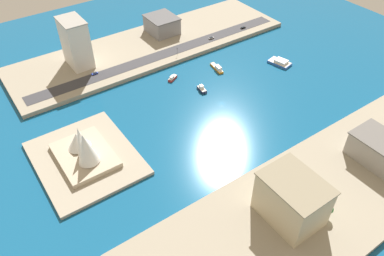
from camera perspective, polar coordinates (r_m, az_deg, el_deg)
name	(u,v)px	position (r m, az deg, el deg)	size (l,w,h in m)	color
ground_plane	(222,103)	(267.35, 4.47, 3.73)	(440.00, 440.00, 0.00)	#145684
quay_west	(332,190)	(221.48, 20.39, -8.74)	(70.00, 240.00, 3.27)	#9E937F
quay_east	(152,46)	(334.05, -6.09, 12.26)	(70.00, 240.00, 3.27)	#9E937F
peninsula_point	(86,158)	(233.56, -15.75, -4.40)	(66.87, 55.15, 2.00)	#A89E89
road_strip	(164,54)	(317.58, -4.21, 11.09)	(12.32, 228.00, 0.15)	#38383D
catamaran_blue	(280,62)	(316.98, 13.13, 9.64)	(19.66, 13.65, 3.99)	blue
patrol_launch_navy	(202,89)	(278.00, 1.51, 5.88)	(10.87, 5.05, 4.29)	#1E284C
water_taxi_orange	(217,68)	(302.55, 3.80, 9.04)	(17.28, 6.06, 4.07)	orange
tugboat_red	(173,78)	(290.83, -2.93, 7.57)	(7.24, 10.26, 3.47)	red
warehouse_low_gray	(162,24)	(348.41, -4.56, 15.30)	(27.38, 24.23, 14.63)	gray
office_block_beige	(292,199)	(191.99, 14.83, -10.38)	(31.59, 23.98, 25.05)	#C6B793
hotel_broad_white	(76,43)	(306.84, -17.15, 12.17)	(25.25, 16.54, 37.37)	silver
hatchback_blue	(95,73)	(299.73, -14.46, 7.99)	(2.00, 4.96, 1.38)	black
sedan_silver	(211,38)	(339.33, 2.92, 13.42)	(1.90, 4.95, 1.64)	black
suv_black	(243,28)	(359.73, 7.71, 14.79)	(1.88, 5.13, 1.41)	black
traffic_light_waterfront	(177,50)	(313.48, -2.25, 11.64)	(0.36, 0.36, 6.50)	black
opera_landmark	(83,149)	(227.32, -16.07, -2.99)	(39.64, 29.89, 22.57)	#BCAD93
park_tree_cluster	(326,197)	(206.56, 19.54, -9.80)	(13.97, 11.79, 9.05)	brown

